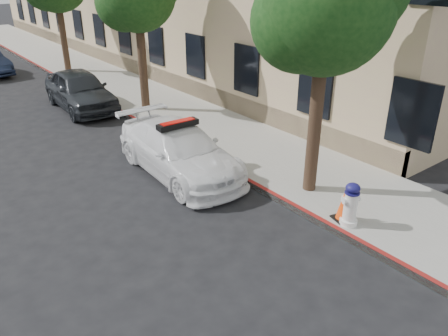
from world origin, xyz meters
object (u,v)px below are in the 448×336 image
Objects in this scene: police_car at (179,150)px; parked_car_mid at (80,90)px; fire_hydrant at (351,205)px; traffic_cone at (344,204)px.

parked_car_mid is (0.10, 7.00, 0.08)m from police_car.
police_car is 7.00m from parked_car_mid.
parked_car_mid is at bearing 112.35° from fire_hydrant.
fire_hydrant is at bearing -107.19° from traffic_cone.
parked_car_mid reaches higher than police_car.
police_car is 4.62m from fire_hydrant.
fire_hydrant is (1.15, -11.45, -0.12)m from parked_car_mid.
police_car is 4.78× the size of fire_hydrant.
parked_car_mid is 11.32m from traffic_cone.
police_car is at bearing -88.53° from parked_car_mid.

